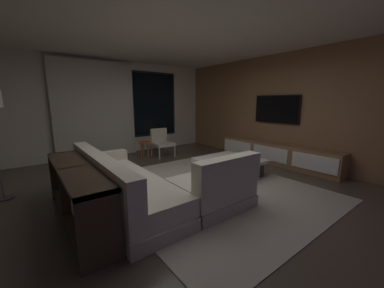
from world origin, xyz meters
TOP-DOWN VIEW (x-y plane):
  - floor at (0.00, 0.00)m, footprint 9.20×9.20m
  - back_wall_with_window at (-0.06, 3.62)m, footprint 6.60×0.30m
  - media_wall at (3.06, 0.00)m, footprint 0.12×7.80m
  - ceiling at (0.00, 0.00)m, footprint 8.20×8.20m
  - area_rug at (0.35, -0.10)m, footprint 3.20×3.80m
  - sectional_couch at (-0.82, -0.08)m, footprint 1.98×2.50m
  - coffee_table at (1.18, 0.14)m, footprint 1.16×1.16m
  - book_stack_on_coffee_table at (1.11, -0.00)m, footprint 0.27×0.20m
  - accent_chair_near_window at (0.92, 2.53)m, footprint 0.56×0.58m
  - side_stool at (0.40, 2.56)m, footprint 0.32×0.32m
  - media_console at (2.77, 0.05)m, footprint 0.46×3.10m
  - mounted_tv at (2.95, 0.25)m, footprint 0.05×1.21m
  - console_table_behind_couch at (-1.73, 0.05)m, footprint 0.40×2.10m

SIDE VIEW (x-z plane):
  - floor at x=0.00m, z-range 0.00..0.00m
  - area_rug at x=0.35m, z-range 0.00..0.01m
  - coffee_table at x=1.18m, z-range 0.01..0.37m
  - media_console at x=2.77m, z-range -0.01..0.51m
  - sectional_couch at x=-0.82m, z-range -0.12..0.70m
  - side_stool at x=0.40m, z-range 0.14..0.60m
  - book_stack_on_coffee_table at x=1.11m, z-range 0.36..0.45m
  - console_table_behind_couch at x=-1.73m, z-range 0.04..0.78m
  - accent_chair_near_window at x=0.92m, z-range 0.04..0.82m
  - back_wall_with_window at x=-0.06m, z-range -0.01..2.69m
  - media_wall at x=3.06m, z-range 0.00..2.70m
  - mounted_tv at x=2.95m, z-range 1.00..1.70m
  - ceiling at x=0.00m, z-range 2.70..2.70m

